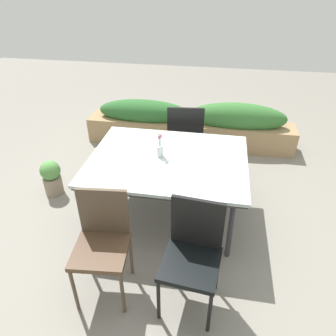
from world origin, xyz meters
The scene contains 8 objects.
ground_plane centered at (0.00, 0.00, 0.00)m, with size 12.00×12.00×0.00m, color gray.
dining_table centered at (-0.06, 0.03, 0.67)m, with size 1.52×1.19×0.71m.
chair_near_right centered at (0.29, -0.92, 0.52)m, with size 0.46×0.46×0.90m.
chair_far_side centered at (0.00, 0.97, 0.52)m, with size 0.50×0.50×0.91m.
chair_near_left centered at (-0.41, -0.92, 0.53)m, with size 0.45×0.45×0.91m.
flower_vase centered at (-0.14, 0.06, 0.80)m, with size 0.07×0.07×0.26m.
planter_box centered at (-0.01, 1.69, 0.31)m, with size 3.02×0.43×0.68m.
potted_plant centered at (-1.46, 0.19, 0.22)m, with size 0.23×0.23×0.43m.
Camera 1 is at (0.38, -2.56, 2.29)m, focal length 33.83 mm.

